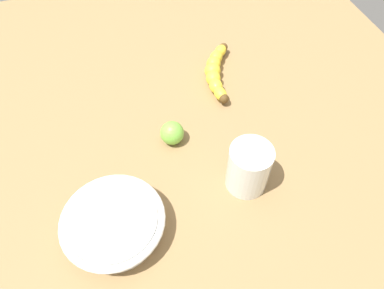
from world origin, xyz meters
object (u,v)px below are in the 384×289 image
banana (216,71)px  lime_fruit (172,133)px  ceramic_bowl (114,223)px  smoothie_glass (248,169)px

banana → lime_fruit: bearing=-23.6°
ceramic_bowl → lime_fruit: bearing=-40.7°
smoothie_glass → lime_fruit: bearing=38.5°
ceramic_bowl → lime_fruit: size_ratio=3.60×
banana → smoothie_glass: size_ratio=1.98×
smoothie_glass → ceramic_bowl: size_ratio=0.56×
smoothie_glass → lime_fruit: 16.81cm
smoothie_glass → lime_fruit: smoothie_glass is taller
banana → smoothie_glass: (-28.35, 3.67, 2.57)cm
smoothie_glass → lime_fruit: (13.05, 10.39, -2.06)cm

